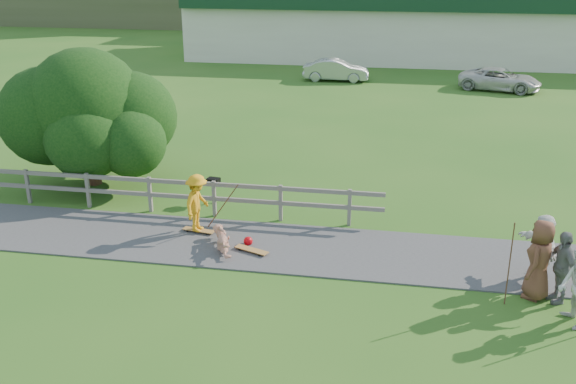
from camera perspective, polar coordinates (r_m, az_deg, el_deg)
name	(u,v)px	position (r m, az deg, el deg)	size (l,w,h in m)	color
ground	(256,273)	(15.90, -2.88, -7.17)	(260.00, 260.00, 0.00)	#285C1A
path	(268,246)	(17.20, -1.77, -4.81)	(34.00, 3.00, 0.04)	#3A3A3C
fence	(130,188)	(19.87, -13.86, 0.37)	(15.05, 0.10, 1.10)	#625C56
strip_mall	(416,21)	(48.86, 11.31, 14.65)	(32.50, 10.75, 5.10)	beige
skater_rider	(197,206)	(17.83, -8.06, -1.27)	(1.06, 0.61, 1.63)	orange
skater_fallen	(223,239)	(17.02, -5.82, -4.21)	(1.59, 0.38, 0.58)	tan
spectator_b	(562,267)	(15.53, 23.14, -6.14)	(1.00, 0.42, 1.71)	slate
spectator_c	(539,260)	(15.47, 21.45, -5.63)	(0.92, 0.60, 1.88)	brown
spectator_d	(542,248)	(16.32, 21.62, -4.65)	(1.56, 0.50, 1.69)	silver
car_silver	(336,70)	(39.38, 4.29, 10.75)	(1.36, 3.91, 1.29)	#ABAEB3
car_white	(500,79)	(38.40, 18.32, 9.48)	(2.05, 4.45, 1.24)	silver
tree	(89,127)	(22.17, -17.29, 5.50)	(6.14, 6.14, 3.93)	black
bbq	(214,191)	(20.08, -6.62, 0.12)	(0.38, 0.29, 0.82)	black
longboard_rider	(199,232)	(18.12, -7.94, -3.51)	(0.92, 0.23, 0.10)	olive
longboard_fallen	(252,251)	(16.84, -3.25, -5.29)	(0.95, 0.23, 0.11)	olive
helmet	(248,241)	(17.25, -3.56, -4.39)	(0.24, 0.24, 0.24)	#BF050C
pole_rider	(222,202)	(18.00, -5.86, -0.85)	(0.03, 0.03, 1.69)	#553222
pole_spec_left	(509,264)	(14.91, 19.09, -6.09)	(0.03, 0.03, 1.99)	#553222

